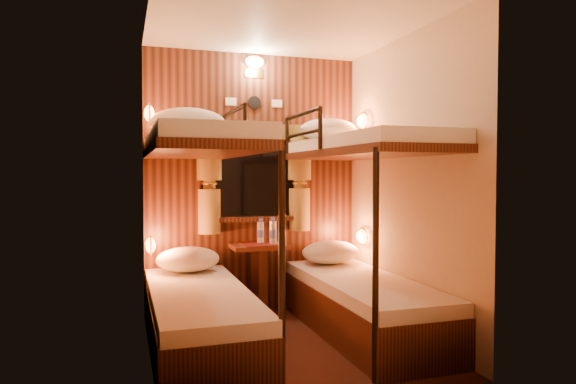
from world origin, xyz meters
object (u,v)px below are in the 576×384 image
object	(u,v)px
bunk_left	(200,274)
bottle_left	(261,232)
bunk_right	(362,265)
bottle_right	(273,232)
table	(259,270)

from	to	relation	value
bunk_left	bottle_left	xyz separation A→B (m)	(0.68, 0.84, 0.19)
bunk_right	bunk_left	bearing A→B (deg)	180.00
bunk_right	bottle_right	xyz separation A→B (m)	(-0.53, 0.74, 0.20)
table	bottle_right	size ratio (longest dim) A/B	2.64
bottle_right	bunk_left	bearing A→B (deg)	-135.93
bunk_right	bottle_right	bearing A→B (deg)	125.34
bunk_left	bunk_right	bearing A→B (deg)	0.00
bunk_left	bunk_right	world-z (taller)	same
table	bottle_right	distance (m)	0.36
bunk_left	table	bearing A→B (deg)	50.33
table	bottle_right	world-z (taller)	bottle_right
bunk_right	bottle_left	xyz separation A→B (m)	(-0.62, 0.84, 0.19)
bunk_left	bottle_left	size ratio (longest dim) A/B	8.23
bottle_right	table	bearing A→B (deg)	162.80
bunk_left	table	world-z (taller)	bunk_left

